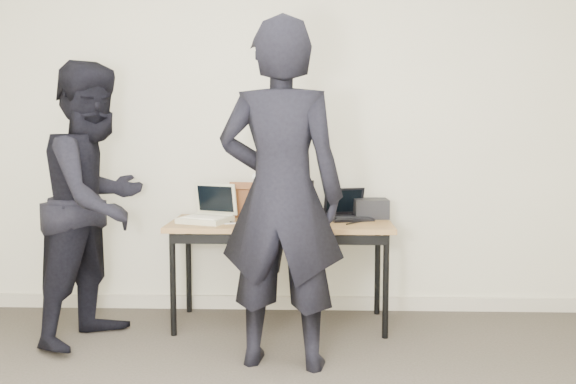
{
  "coord_description": "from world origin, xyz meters",
  "views": [
    {
      "loc": [
        0.23,
        -2.44,
        1.38
      ],
      "look_at": [
        0.1,
        1.6,
        0.95
      ],
      "focal_mm": 40.0,
      "sensor_mm": 36.0,
      "label": 1
    }
  ],
  "objects_px": {
    "equipment_box": "(371,208)",
    "person_observer": "(96,203)",
    "person_typist": "(281,195)",
    "laptop_beige": "(208,214)",
    "leather_satchel": "(257,199)",
    "desk": "(281,230)",
    "laptop_center": "(288,213)",
    "laptop_right": "(348,212)"
  },
  "relations": [
    {
      "from": "desk",
      "to": "equipment_box",
      "type": "distance_m",
      "value": 0.67
    },
    {
      "from": "laptop_beige",
      "to": "person_typist",
      "type": "xyz_separation_m",
      "value": [
        0.53,
        -0.72,
        0.21
      ]
    },
    {
      "from": "desk",
      "to": "person_observer",
      "type": "distance_m",
      "value": 1.22
    },
    {
      "from": "person_observer",
      "to": "equipment_box",
      "type": "bearing_deg",
      "value": -53.42
    },
    {
      "from": "equipment_box",
      "to": "person_typist",
      "type": "relative_size",
      "value": 0.12
    },
    {
      "from": "equipment_box",
      "to": "leather_satchel",
      "type": "bearing_deg",
      "value": 177.48
    },
    {
      "from": "desk",
      "to": "laptop_beige",
      "type": "bearing_deg",
      "value": -177.53
    },
    {
      "from": "laptop_beige",
      "to": "laptop_center",
      "type": "xyz_separation_m",
      "value": [
        0.55,
        0.01,
        0.01
      ]
    },
    {
      "from": "desk",
      "to": "equipment_box",
      "type": "xyz_separation_m",
      "value": [
        0.63,
        0.19,
        0.13
      ]
    },
    {
      "from": "equipment_box",
      "to": "laptop_center",
      "type": "bearing_deg",
      "value": -160.56
    },
    {
      "from": "person_typist",
      "to": "person_observer",
      "type": "bearing_deg",
      "value": -11.03
    },
    {
      "from": "desk",
      "to": "person_observer",
      "type": "bearing_deg",
      "value": -164.11
    },
    {
      "from": "laptop_center",
      "to": "person_observer",
      "type": "distance_m",
      "value": 1.26
    },
    {
      "from": "person_typist",
      "to": "desk",
      "type": "bearing_deg",
      "value": -79.17
    },
    {
      "from": "desk",
      "to": "laptop_center",
      "type": "xyz_separation_m",
      "value": [
        0.05,
        -0.01,
        0.12
      ]
    },
    {
      "from": "person_typist",
      "to": "laptop_center",
      "type": "bearing_deg",
      "value": -83.4
    },
    {
      "from": "leather_satchel",
      "to": "equipment_box",
      "type": "height_order",
      "value": "leather_satchel"
    },
    {
      "from": "laptop_beige",
      "to": "leather_satchel",
      "type": "relative_size",
      "value": 1.06
    },
    {
      "from": "desk",
      "to": "laptop_center",
      "type": "distance_m",
      "value": 0.13
    },
    {
      "from": "laptop_right",
      "to": "laptop_center",
      "type": "bearing_deg",
      "value": -175.9
    },
    {
      "from": "laptop_beige",
      "to": "laptop_right",
      "type": "relative_size",
      "value": 1.14
    },
    {
      "from": "laptop_right",
      "to": "person_typist",
      "type": "relative_size",
      "value": 0.18
    },
    {
      "from": "laptop_beige",
      "to": "leather_satchel",
      "type": "height_order",
      "value": "same"
    },
    {
      "from": "person_typist",
      "to": "person_observer",
      "type": "distance_m",
      "value": 1.27
    },
    {
      "from": "laptop_right",
      "to": "equipment_box",
      "type": "relative_size",
      "value": 1.5
    },
    {
      "from": "laptop_center",
      "to": "laptop_right",
      "type": "distance_m",
      "value": 0.43
    },
    {
      "from": "laptop_right",
      "to": "leather_satchel",
      "type": "bearing_deg",
      "value": 156.24
    },
    {
      "from": "laptop_center",
      "to": "leather_satchel",
      "type": "relative_size",
      "value": 1.0
    },
    {
      "from": "laptop_right",
      "to": "person_typist",
      "type": "xyz_separation_m",
      "value": [
        -0.43,
        -0.87,
        0.21
      ]
    },
    {
      "from": "leather_satchel",
      "to": "person_observer",
      "type": "bearing_deg",
      "value": -143.0
    },
    {
      "from": "equipment_box",
      "to": "person_observer",
      "type": "height_order",
      "value": "person_observer"
    },
    {
      "from": "person_typist",
      "to": "laptop_beige",
      "type": "bearing_deg",
      "value": -45.51
    },
    {
      "from": "laptop_beige",
      "to": "equipment_box",
      "type": "height_order",
      "value": "laptop_beige"
    },
    {
      "from": "equipment_box",
      "to": "laptop_beige",
      "type": "bearing_deg",
      "value": -169.4
    },
    {
      "from": "equipment_box",
      "to": "person_observer",
      "type": "relative_size",
      "value": 0.13
    },
    {
      "from": "desk",
      "to": "laptop_right",
      "type": "xyz_separation_m",
      "value": [
        0.46,
        0.13,
        0.11
      ]
    },
    {
      "from": "laptop_center",
      "to": "laptop_right",
      "type": "relative_size",
      "value": 1.08
    },
    {
      "from": "leather_satchel",
      "to": "person_observer",
      "type": "height_order",
      "value": "person_observer"
    },
    {
      "from": "desk",
      "to": "laptop_right",
      "type": "bearing_deg",
      "value": 16.49
    },
    {
      "from": "laptop_right",
      "to": "equipment_box",
      "type": "distance_m",
      "value": 0.18
    },
    {
      "from": "laptop_beige",
      "to": "person_observer",
      "type": "xyz_separation_m",
      "value": [
        -0.66,
        -0.3,
        0.11
      ]
    },
    {
      "from": "leather_satchel",
      "to": "person_observer",
      "type": "relative_size",
      "value": 0.22
    }
  ]
}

